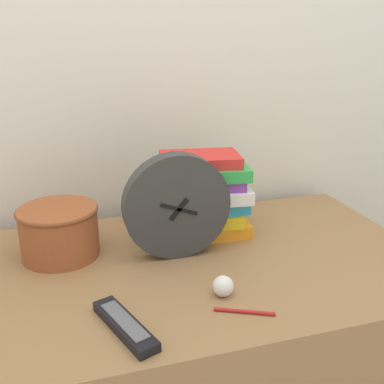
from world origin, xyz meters
name	(u,v)px	position (x,y,z in m)	size (l,w,h in m)	color
wall_back	(144,49)	(0.00, 0.76, 1.20)	(6.00, 0.04, 2.40)	silver
desk	(183,376)	(0.00, 0.34, 0.35)	(1.26, 0.69, 0.70)	olive
desk_clock	(179,206)	(0.00, 0.39, 0.84)	(0.27, 0.05, 0.27)	#333333
book_stack	(207,194)	(0.12, 0.50, 0.82)	(0.26, 0.20, 0.23)	orange
basket	(59,230)	(-0.29, 0.48, 0.77)	(0.20, 0.20, 0.13)	#994C28
tv_remote	(125,325)	(-0.18, 0.12, 0.71)	(0.11, 0.20, 0.02)	black
crumpled_paper_ball	(223,286)	(0.05, 0.18, 0.73)	(0.05, 0.05, 0.05)	white
pen	(244,312)	(0.07, 0.10, 0.71)	(0.12, 0.06, 0.01)	#B21E1E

